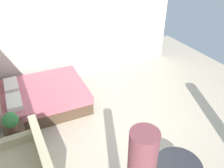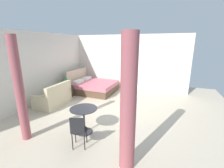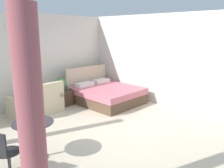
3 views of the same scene
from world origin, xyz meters
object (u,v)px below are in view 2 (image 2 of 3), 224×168
vase (69,85)px  bed (93,86)px  couch (54,98)px  balcony_table (84,116)px  cafe_chair_near_window (78,129)px  potted_plant (66,82)px  nightstand (68,92)px

vase → bed: bearing=-37.6°
couch → balcony_table: (-1.28, -2.12, 0.20)m
balcony_table → cafe_chair_near_window: cafe_chair_near_window is taller
potted_plant → vase: size_ratio=2.98×
bed → nightstand: (-1.08, 0.74, -0.06)m
cafe_chair_near_window → nightstand: bearing=39.4°
couch → nightstand: size_ratio=3.04×
potted_plant → bed: bearing=-32.8°
balcony_table → nightstand: bearing=43.5°
couch → vase: (1.15, 0.08, 0.23)m
cafe_chair_near_window → bed: bearing=22.6°
vase → potted_plant: bearing=174.4°
balcony_table → bed: bearing=23.2°
nightstand → balcony_table: 3.19m
nightstand → cafe_chair_near_window: 3.82m
couch → bed: bearing=-17.5°
cafe_chair_near_window → vase: bearing=38.3°
couch → balcony_table: bearing=-121.2°
balcony_table → couch: bearing=58.8°
nightstand → balcony_table: bearing=-136.5°
nightstand → vase: vase is taller
bed → couch: size_ratio=1.50×
couch → balcony_table: couch is taller
vase → balcony_table: bearing=-137.9°
bed → couch: bearing=162.5°
vase → cafe_chair_near_window: bearing=-141.7°
couch → cafe_chair_near_window: 3.03m
potted_plant → balcony_table: 3.13m
bed → cafe_chair_near_window: bed is taller
nightstand → cafe_chair_near_window: (-2.94, -2.41, 0.27)m
balcony_table → cafe_chair_near_window: 0.67m
bed → potted_plant: size_ratio=4.84×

